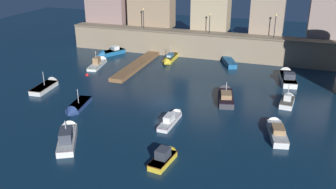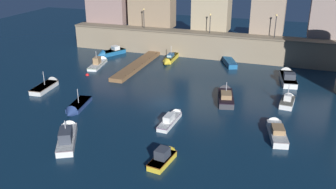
% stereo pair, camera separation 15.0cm
% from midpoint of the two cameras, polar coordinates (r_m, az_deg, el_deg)
% --- Properties ---
extents(ground_plane, '(121.14, 121.14, 0.00)m').
position_cam_midpoint_polar(ground_plane, '(44.82, -0.19, -1.45)').
color(ground_plane, '#0C2338').
extents(quay_wall, '(50.02, 2.94, 4.30)m').
position_cam_midpoint_polar(quay_wall, '(63.81, 6.21, 7.64)').
color(quay_wall, gray).
rests_on(quay_wall, ground).
extents(old_town_backdrop, '(46.64, 4.73, 9.64)m').
position_cam_midpoint_polar(old_town_backdrop, '(65.80, 7.33, 13.23)').
color(old_town_backdrop, gray).
rests_on(old_town_backdrop, ground).
extents(pier_dock, '(2.08, 15.45, 0.70)m').
position_cam_midpoint_polar(pier_dock, '(58.80, -4.73, 4.54)').
color(pier_dock, brown).
rests_on(pier_dock, ground).
extents(quay_lamp_0, '(0.32, 0.32, 3.47)m').
position_cam_midpoint_polar(quay_lamp_0, '(66.35, -3.70, 12.19)').
color(quay_lamp_0, black).
rests_on(quay_lamp_0, quay_wall).
extents(quay_lamp_1, '(0.32, 0.32, 3.19)m').
position_cam_midpoint_polar(quay_lamp_1, '(62.83, 6.62, 11.39)').
color(quay_lamp_1, black).
rests_on(quay_lamp_1, quay_wall).
extents(quay_lamp_2, '(0.32, 0.32, 3.68)m').
position_cam_midpoint_polar(quay_lamp_2, '(61.43, 16.44, 10.69)').
color(quay_lamp_2, black).
rests_on(quay_lamp_2, quay_wall).
extents(moored_boat_0, '(1.78, 4.36, 3.15)m').
position_cam_midpoint_polar(moored_boat_0, '(47.12, 18.18, -0.85)').
color(moored_boat_0, white).
rests_on(moored_boat_0, ground).
extents(moored_boat_1, '(4.02, 5.65, 1.85)m').
position_cam_midpoint_polar(moored_boat_1, '(65.98, -8.97, 6.44)').
color(moored_boat_1, '#195689').
rests_on(moored_boat_1, ground).
extents(moored_boat_2, '(1.49, 6.55, 2.74)m').
position_cam_midpoint_polar(moored_boat_2, '(61.45, 0.36, 5.54)').
color(moored_boat_2, gold).
rests_on(moored_boat_2, ground).
extents(moored_boat_3, '(3.95, 6.84, 1.32)m').
position_cam_midpoint_polar(moored_boat_3, '(61.58, 9.35, 5.28)').
color(moored_boat_3, '#195689').
rests_on(moored_boat_3, ground).
extents(moored_boat_4, '(2.33, 5.68, 2.76)m').
position_cam_midpoint_polar(moored_boat_4, '(44.31, -14.00, -2.00)').
color(moored_boat_4, navy).
rests_on(moored_boat_4, ground).
extents(moored_boat_5, '(2.71, 6.48, 1.55)m').
position_cam_midpoint_polar(moored_boat_5, '(39.38, 16.49, -5.17)').
color(moored_boat_5, silver).
rests_on(moored_boat_5, ground).
extents(moored_boat_6, '(4.69, 6.95, 2.92)m').
position_cam_midpoint_polar(moored_boat_6, '(37.90, -15.19, -5.98)').
color(moored_boat_6, silver).
rests_on(moored_boat_6, ground).
extents(moored_boat_7, '(1.41, 5.91, 1.44)m').
position_cam_midpoint_polar(moored_boat_7, '(40.41, 0.77, -3.63)').
color(moored_boat_7, white).
rests_on(moored_boat_7, ground).
extents(moored_boat_8, '(3.15, 6.79, 2.90)m').
position_cam_midpoint_polar(moored_boat_8, '(46.76, 9.00, -0.08)').
color(moored_boat_8, '#333338').
rests_on(moored_boat_8, ground).
extents(moored_boat_9, '(2.11, 5.91, 3.00)m').
position_cam_midpoint_polar(moored_boat_9, '(52.48, -17.97, 1.42)').
color(moored_boat_9, silver).
rests_on(moored_boat_9, ground).
extents(moored_boat_10, '(1.83, 4.35, 1.77)m').
position_cam_midpoint_polar(moored_boat_10, '(33.21, -0.34, -9.52)').
color(moored_boat_10, gold).
rests_on(moored_boat_10, ground).
extents(moored_boat_11, '(2.87, 7.52, 2.05)m').
position_cam_midpoint_polar(moored_boat_11, '(55.50, 18.10, 2.67)').
color(moored_boat_11, white).
rests_on(moored_boat_11, ground).
extents(moored_boat_12, '(2.62, 7.02, 3.06)m').
position_cam_midpoint_polar(moored_boat_12, '(60.92, -10.48, 4.96)').
color(moored_boat_12, white).
rests_on(moored_boat_12, ground).
extents(mooring_buoy_0, '(0.54, 0.54, 0.54)m').
position_cam_midpoint_polar(mooring_buoy_0, '(56.15, -12.32, 2.95)').
color(mooring_buoy_0, red).
rests_on(mooring_buoy_0, ground).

